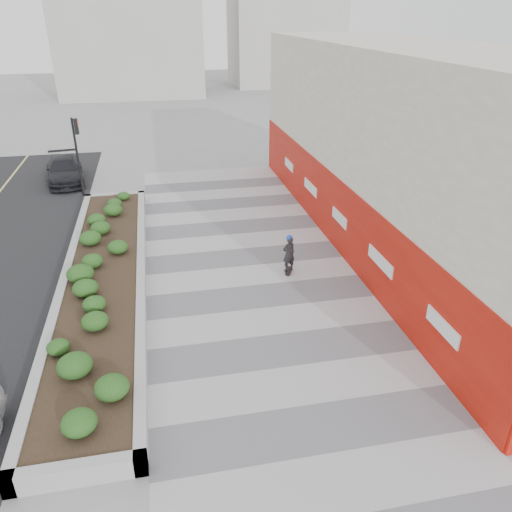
{
  "coord_description": "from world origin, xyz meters",
  "views": [
    {
      "loc": [
        -3.24,
        -9.95,
        9.16
      ],
      "look_at": [
        0.03,
        6.02,
        1.1
      ],
      "focal_mm": 35.0,
      "sensor_mm": 36.0,
      "label": 1
    }
  ],
  "objects_px": {
    "car_dark": "(65,170)",
    "skateboarder": "(289,254)",
    "traffic_signal_near": "(77,145)",
    "planter": "(104,274)"
  },
  "relations": [
    {
      "from": "car_dark",
      "to": "planter",
      "type": "bearing_deg",
      "value": -86.14
    },
    {
      "from": "planter",
      "to": "skateboarder",
      "type": "distance_m",
      "value": 6.95
    },
    {
      "from": "planter",
      "to": "car_dark",
      "type": "height_order",
      "value": "car_dark"
    },
    {
      "from": "planter",
      "to": "traffic_signal_near",
      "type": "xyz_separation_m",
      "value": [
        -1.73,
        10.5,
        2.34
      ]
    },
    {
      "from": "car_dark",
      "to": "traffic_signal_near",
      "type": "bearing_deg",
      "value": -73.58
    },
    {
      "from": "skateboarder",
      "to": "car_dark",
      "type": "distance_m",
      "value": 16.95
    },
    {
      "from": "traffic_signal_near",
      "to": "planter",
      "type": "bearing_deg",
      "value": -80.65
    },
    {
      "from": "car_dark",
      "to": "skateboarder",
      "type": "bearing_deg",
      "value": -63.0
    },
    {
      "from": "planter",
      "to": "skateboarder",
      "type": "xyz_separation_m",
      "value": [
        6.93,
        -0.43,
        0.38
      ]
    },
    {
      "from": "traffic_signal_near",
      "to": "skateboarder",
      "type": "relative_size",
      "value": 2.66
    }
  ]
}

